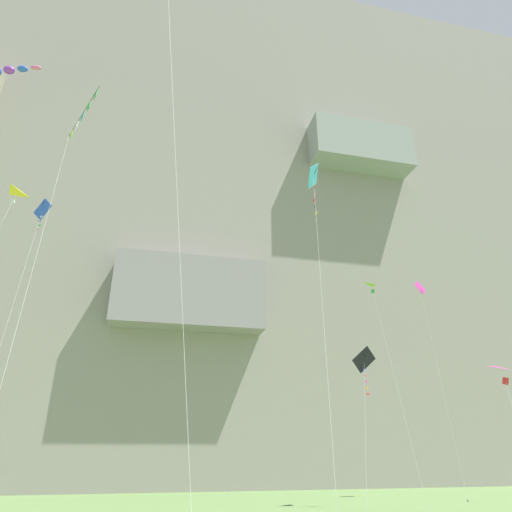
# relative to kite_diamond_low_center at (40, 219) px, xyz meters

# --- Properties ---
(cliff_face) EXTENTS (180.00, 31.99, 76.12)m
(cliff_face) POSITION_rel_kite_diamond_low_center_xyz_m (12.29, 31.09, 19.14)
(cliff_face) COLOR gray
(cliff_face) RESTS_ON ground
(kite_diamond_low_center) EXTENTS (1.42, 5.16, 20.71)m
(kite_diamond_low_center) POSITION_rel_kite_diamond_low_center_xyz_m (0.00, 0.00, 0.00)
(kite_diamond_low_center) COLOR blue
(kite_diamond_low_center) RESTS_ON ground
(kite_delta_upper_mid) EXTENTS (2.23, 4.19, 17.80)m
(kite_delta_upper_mid) POSITION_rel_kite_diamond_low_center_xyz_m (-0.77, -4.77, -1.96)
(kite_delta_upper_mid) COLOR yellow
(kite_delta_upper_mid) RESTS_ON ground
(kite_diamond_mid_center) EXTENTS (1.27, 3.07, 15.62)m
(kite_diamond_mid_center) POSITION_rel_kite_diamond_low_center_xyz_m (15.07, -15.49, -4.78)
(kite_diamond_mid_center) COLOR #38B2D1
(kite_diamond_mid_center) RESTS_ON ground
(kite_diamond_mid_left) EXTENTS (1.43, 1.58, 18.75)m
(kite_diamond_mid_left) POSITION_rel_kite_diamond_low_center_xyz_m (33.41, 4.49, -2.03)
(kite_diamond_mid_left) COLOR #CC3399
(kite_diamond_mid_left) RESTS_ON ground
(kite_delta_far_right) EXTENTS (1.40, 3.60, 15.51)m
(kite_delta_far_right) POSITION_rel_kite_diamond_low_center_xyz_m (25.79, -0.87, -4.19)
(kite_delta_far_right) COLOR #8CCC33
(kite_delta_far_right) RESTS_ON ground
(kite_diamond_low_left) EXTENTS (3.41, 3.37, 10.97)m
(kite_diamond_low_left) POSITION_rel_kite_diamond_low_center_xyz_m (24.50, 0.11, -9.20)
(kite_diamond_low_left) COLOR black
(kite_diamond_low_left) RESTS_ON ground
(kite_windsock_high_center) EXTENTS (4.09, 6.10, 31.48)m
(kite_windsock_high_center) POSITION_rel_kite_diamond_low_center_xyz_m (-4.30, -1.25, 12.08)
(kite_windsock_high_center) COLOR blue
(kite_windsock_high_center) RESTS_ON ground
(kite_banner_high_right) EXTENTS (2.53, 8.14, 23.99)m
(kite_banner_high_right) POSITION_rel_kite_diamond_low_center_xyz_m (2.87, -6.34, 3.54)
(kite_banner_high_right) COLOR black
(kite_banner_high_right) RESTS_ON ground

